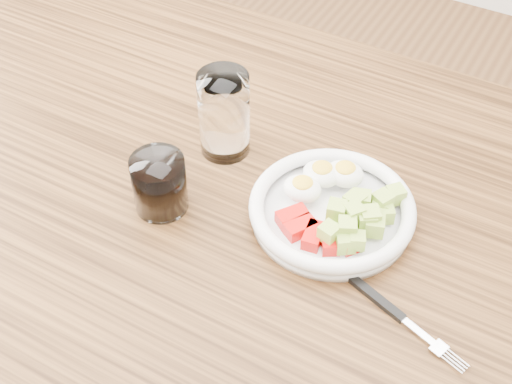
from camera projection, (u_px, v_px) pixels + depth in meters
dining_table at (259, 261)px, 1.05m from camera, size 1.50×0.90×0.77m
bowl at (333, 208)px, 0.95m from camera, size 0.22×0.22×0.06m
fork at (392, 310)px, 0.86m from camera, size 0.17×0.07×0.01m
water_glass at (224, 114)px, 1.02m from camera, size 0.07×0.07×0.13m
coffee_glass at (160, 184)px, 0.96m from camera, size 0.07×0.07×0.08m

